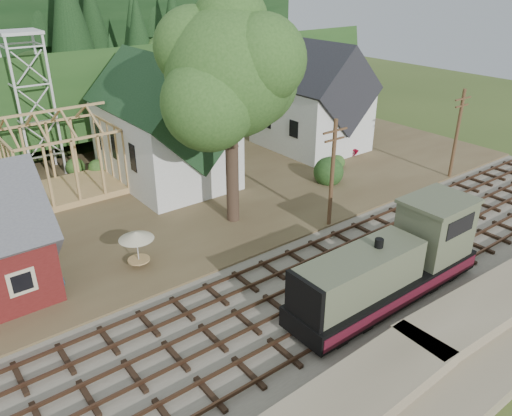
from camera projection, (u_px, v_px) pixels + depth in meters
ground at (306, 296)px, 28.34m from camera, size 140.00×140.00×0.00m
embankment at (436, 385)px, 22.27m from camera, size 64.00×5.00×1.60m
railroad_bed at (306, 295)px, 28.31m from camera, size 64.00×11.00×0.16m
village_flat at (158, 193)px, 41.15m from camera, size 64.00×26.00×0.30m
hillside at (62, 129)px, 58.36m from camera, size 70.00×28.96×12.74m
ridge at (24, 103)px, 69.80m from camera, size 80.00×20.00×12.00m
church at (165, 125)px, 41.28m from camera, size 8.40×15.17×13.00m
farmhouse at (311, 102)px, 49.75m from camera, size 8.40×10.80×10.60m
timber_frame at (62, 159)px, 39.36m from camera, size 8.20×6.20×6.99m
lattice_tower at (24, 61)px, 40.73m from camera, size 3.20×3.20×12.12m
big_tree at (232, 82)px, 32.35m from camera, size 10.90×8.40×14.70m
telegraph_pole_near at (332, 173)px, 34.09m from camera, size 2.20×0.28×8.00m
telegraph_pole_far at (457, 133)px, 42.36m from camera, size 2.20×0.28×8.00m
locomotive at (394, 265)px, 27.23m from camera, size 12.57×3.14×5.01m
car_blue at (47, 271)px, 29.15m from camera, size 1.52×3.38×1.13m
car_red at (338, 149)px, 49.04m from camera, size 4.61×3.34×1.17m
patio_set at (136, 237)px, 29.85m from camera, size 2.13×2.13×2.37m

